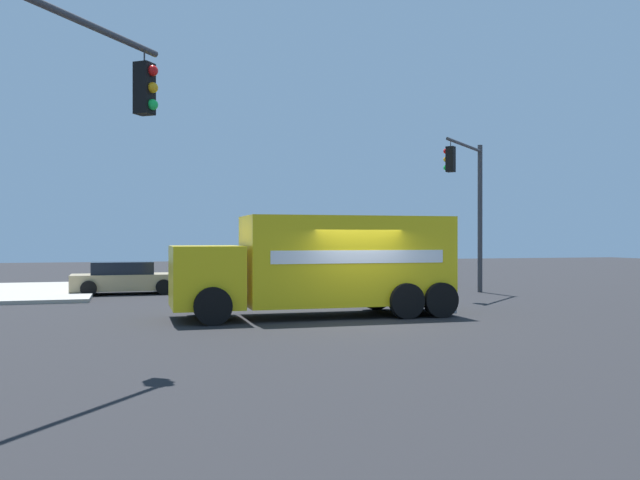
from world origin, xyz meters
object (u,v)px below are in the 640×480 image
(delivery_truck, at_px, (323,264))
(pickup_silver, at_px, (392,271))
(sedan_tan, at_px, (125,278))
(traffic_light_secondary, at_px, (21,117))
(traffic_light_primary, at_px, (471,194))

(delivery_truck, xyz_separation_m, pickup_silver, (-10.69, 6.54, -0.78))
(pickup_silver, height_order, sedan_tan, pickup_silver)
(delivery_truck, bearing_deg, traffic_light_secondary, -40.14)
(delivery_truck, relative_size, traffic_light_primary, 1.30)
(delivery_truck, height_order, sedan_tan, delivery_truck)
(delivery_truck, bearing_deg, sedan_tan, -150.32)
(traffic_light_secondary, height_order, sedan_tan, traffic_light_secondary)
(traffic_light_primary, height_order, traffic_light_secondary, traffic_light_primary)
(traffic_light_primary, bearing_deg, traffic_light_secondary, -46.96)
(pickup_silver, relative_size, sedan_tan, 1.22)
(delivery_truck, height_order, traffic_light_secondary, traffic_light_secondary)
(delivery_truck, xyz_separation_m, sedan_tan, (-9.71, -5.53, -0.88))
(traffic_light_secondary, distance_m, sedan_tan, 18.31)
(delivery_truck, xyz_separation_m, traffic_light_secondary, (8.24, -6.95, 2.47))
(pickup_silver, bearing_deg, sedan_tan, -85.33)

